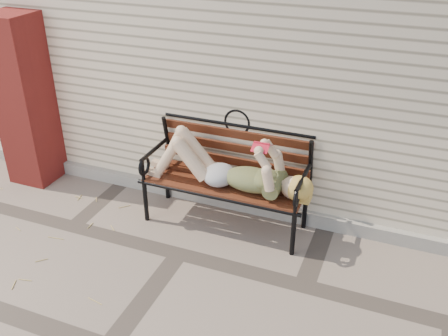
% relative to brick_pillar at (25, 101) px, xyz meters
% --- Properties ---
extents(ground, '(80.00, 80.00, 0.00)m').
position_rel_brick_pillar_xyz_m(ground, '(2.30, -0.75, -1.00)').
color(ground, '#7C6A5F').
rests_on(ground, ground).
extents(house_wall, '(8.00, 4.00, 3.00)m').
position_rel_brick_pillar_xyz_m(house_wall, '(2.30, 2.25, 0.50)').
color(house_wall, beige).
rests_on(house_wall, ground).
extents(foundation_strip, '(8.00, 0.10, 0.15)m').
position_rel_brick_pillar_xyz_m(foundation_strip, '(2.30, 0.22, -0.93)').
color(foundation_strip, '#A6A296').
rests_on(foundation_strip, ground).
extents(brick_pillar, '(0.50, 0.50, 2.00)m').
position_rel_brick_pillar_xyz_m(brick_pillar, '(0.00, 0.00, 0.00)').
color(brick_pillar, '#A52B25').
rests_on(brick_pillar, ground).
extents(garden_bench, '(1.83, 0.73, 1.18)m').
position_rel_brick_pillar_xyz_m(garden_bench, '(2.52, 0.01, -0.34)').
color(garden_bench, black).
rests_on(garden_bench, ground).
extents(reading_woman, '(1.72, 0.39, 0.54)m').
position_rel_brick_pillar_xyz_m(reading_woman, '(2.54, -0.13, -0.30)').
color(reading_woman, '#092F40').
rests_on(reading_woman, ground).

